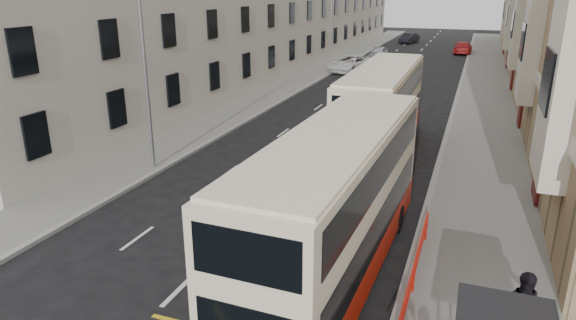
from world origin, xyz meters
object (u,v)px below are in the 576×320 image
at_px(car_dark, 409,38).
at_px(street_lamp_near, 146,70).
at_px(street_lamp_far, 332,24).
at_px(pedestrian_mid, 525,311).
at_px(double_decker_front, 336,206).
at_px(car_silver, 378,53).
at_px(white_van, 350,63).
at_px(double_decker_rear, 382,112).
at_px(car_red, 463,48).

bearing_deg(car_dark, street_lamp_near, -79.63).
bearing_deg(street_lamp_near, car_dark, 86.45).
distance_m(street_lamp_far, pedestrian_mid, 40.80).
xyz_separation_m(street_lamp_near, double_decker_front, (10.29, -6.02, -2.35)).
bearing_deg(double_decker_front, car_silver, 101.16).
bearing_deg(street_lamp_far, double_decker_front, -74.06).
xyz_separation_m(street_lamp_far, car_dark, (3.67, 29.18, -3.91)).
bearing_deg(white_van, double_decker_front, -59.84).
distance_m(white_van, car_dark, 28.25).
bearing_deg(street_lamp_far, car_silver, 74.93).
distance_m(white_van, car_silver, 9.22).
bearing_deg(car_silver, car_dark, 86.76).
height_order(street_lamp_near, street_lamp_far, same).
xyz_separation_m(pedestrian_mid, car_silver, (-12.52, 47.84, -0.35)).
height_order(street_lamp_far, white_van, street_lamp_far).
xyz_separation_m(double_decker_rear, car_dark, (-5.73, 53.41, -1.54)).
bearing_deg(car_dark, car_silver, -78.90).
distance_m(pedestrian_mid, car_dark, 67.85).
xyz_separation_m(street_lamp_near, car_dark, (3.67, 59.18, -3.91)).
relative_size(double_decker_rear, car_silver, 2.53).
bearing_deg(double_decker_front, double_decker_rear, 96.17).
height_order(double_decker_rear, white_van, double_decker_rear).
relative_size(white_van, car_red, 1.13).
bearing_deg(car_silver, double_decker_front, -81.12).
height_order(street_lamp_near, car_red, street_lamp_near).
bearing_deg(car_red, double_decker_front, 89.30).
xyz_separation_m(double_decker_front, car_dark, (-6.62, 65.20, -1.55)).
bearing_deg(car_silver, double_decker_rear, -79.44).
height_order(white_van, car_dark, white_van).
bearing_deg(street_lamp_far, car_dark, 82.83).
distance_m(street_lamp_near, white_van, 31.28).
xyz_separation_m(double_decker_rear, pedestrian_mid, (5.85, -13.45, -1.17)).
bearing_deg(car_red, white_van, 62.46).
relative_size(double_decker_front, car_silver, 2.55).
xyz_separation_m(pedestrian_mid, car_red, (-3.70, 57.04, -0.36)).
relative_size(pedestrian_mid, car_red, 0.37).
bearing_deg(street_lamp_near, car_red, 76.83).
distance_m(street_lamp_far, white_van, 4.32).
distance_m(street_lamp_near, car_red, 50.84).
height_order(pedestrian_mid, car_dark, pedestrian_mid).
xyz_separation_m(street_lamp_near, car_red, (11.55, 49.36, -3.89)).
xyz_separation_m(double_decker_front, double_decker_rear, (-0.89, 11.79, -0.01)).
height_order(double_decker_front, double_decker_rear, double_decker_front).
relative_size(street_lamp_far, car_red, 1.55).
bearing_deg(street_lamp_near, white_van, 86.80).
height_order(pedestrian_mid, car_silver, pedestrian_mid).
height_order(pedestrian_mid, white_van, pedestrian_mid).
bearing_deg(white_van, street_lamp_far, -132.98).
bearing_deg(car_dark, car_red, -37.34).
bearing_deg(white_van, pedestrian_mid, -53.59).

